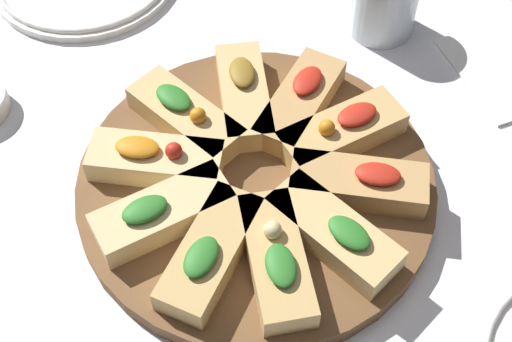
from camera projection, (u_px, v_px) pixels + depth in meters
ground_plane at (256, 191)px, 0.76m from camera, size 3.00×3.00×0.00m
serving_board at (256, 185)px, 0.75m from camera, size 0.38×0.38×0.02m
focaccia_slice_0 at (244, 94)px, 0.79m from camera, size 0.14×0.11×0.04m
focaccia_slice_1 at (185, 116)px, 0.77m from camera, size 0.14×0.07×0.04m
focaccia_slice_2 at (155, 159)px, 0.74m from camera, size 0.13×0.13×0.04m
focaccia_slice_3 at (162, 213)px, 0.70m from camera, size 0.07×0.14×0.04m
focaccia_slice_4 at (210, 253)px, 0.67m from camera, size 0.11×0.15×0.04m
focaccia_slice_5 at (277, 259)px, 0.67m from camera, size 0.15×0.11×0.04m
focaccia_slice_6 at (334, 233)px, 0.69m from camera, size 0.14×0.07×0.04m
focaccia_slice_7 at (359, 183)px, 0.72m from camera, size 0.14×0.13×0.04m
focaccia_slice_8 at (342, 131)px, 0.76m from camera, size 0.07×0.14×0.04m
focaccia_slice_9 at (300, 102)px, 0.79m from camera, size 0.10×0.15×0.04m
water_glass at (384, 1)px, 0.88m from camera, size 0.08×0.08×0.09m
napkin_stack at (510, 67)px, 0.86m from camera, size 0.18×0.16×0.01m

